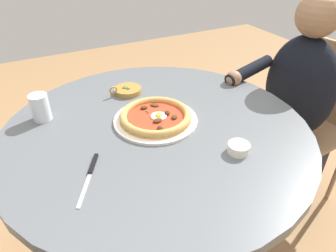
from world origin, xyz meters
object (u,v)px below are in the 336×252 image
Objects in this scene: steak_knife at (91,171)px; olive_pan at (127,90)px; dining_table at (157,154)px; diner_person at (289,124)px; pizza_on_plate at (156,117)px; water_glass at (41,109)px; ramekin_capers at (239,148)px; cafe_chair_diner at (310,112)px.

steak_knife is 0.49m from olive_pan.
dining_table is 0.95× the size of diner_person.
pizza_on_plate is 2.16× the size of olive_pan.
dining_table is at bearing 145.64° from water_glass.
pizza_on_plate is 0.32m from steak_knife.
ramekin_capers is 0.55m from olive_pan.
olive_pan is (-0.27, -0.41, 0.01)m from steak_knife.
steak_knife is at bearing 10.36° from diner_person.
steak_knife is (0.26, 0.12, 0.12)m from dining_table.
cafe_chair_diner is (-1.18, -0.20, -0.24)m from steak_knife.
dining_table is at bearing 66.94° from pizza_on_plate.
olive_pan is (0.16, -0.53, -0.00)m from ramekin_capers.
dining_table is at bearing 4.93° from diner_person.
diner_person is (-0.77, -0.07, -0.14)m from dining_table.
ramekin_capers is at bearing 164.46° from steak_knife.
cafe_chair_diner is at bearing -175.85° from diner_person.
diner_person is (-1.03, -0.19, -0.26)m from steak_knife.
water_glass is (0.35, -0.20, 0.02)m from pizza_on_plate.
pizza_on_plate is at bearing 150.85° from water_glass.
olive_pan is (0.01, -0.25, -0.01)m from pizza_on_plate.
water_glass is 0.09× the size of diner_person.
ramekin_capers is (-0.15, 0.28, -0.00)m from pizza_on_plate.
olive_pan reaches higher than pizza_on_plate.
dining_table is at bearing 4.81° from cafe_chair_diner.
dining_table is 1.23× the size of cafe_chair_diner.
pizza_on_plate is at bearing -150.53° from steak_knife.
pizza_on_plate is 1.58× the size of steak_knife.
steak_knife is at bearing 102.20° from water_glass.
steak_knife is at bearing 9.59° from cafe_chair_diner.
dining_table is 5.67× the size of steak_knife.
diner_person is at bearing -177.59° from pizza_on_plate.
water_glass is 0.11× the size of cafe_chair_diner.
cafe_chair_diner is (-0.90, -0.04, -0.25)m from pizza_on_plate.
steak_knife is at bearing 24.94° from dining_table.
steak_knife is (-0.08, 0.35, -0.04)m from water_glass.
cafe_chair_diner is at bearing -170.41° from steak_knife.
ramekin_capers is 0.85m from cafe_chair_diner.
diner_person is at bearing -153.01° from ramekin_capers.
cafe_chair_diner reaches higher than water_glass.
olive_pan reaches higher than steak_knife.
olive_pan is at bearing -123.24° from steak_knife.
olive_pan reaches higher than dining_table.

